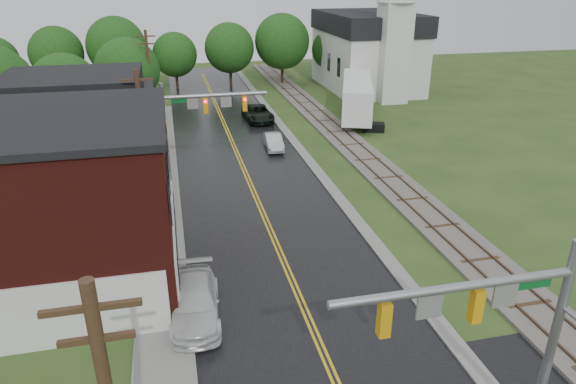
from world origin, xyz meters
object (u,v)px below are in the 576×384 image
object	(u,v)px
pickup_white	(195,302)
semi_trailer	(357,96)
tree_left_e	(129,72)
traffic_signal_near	(497,317)
utility_pole_b	(144,142)
suv_dark	(258,113)
utility_pole_c	(150,75)
sedan_silver	(274,142)
tree_left_c	(67,89)
brick_building	(12,209)
church	(371,43)
traffic_signal_far	(195,114)

from	to	relation	value
pickup_white	semi_trailer	xyz separation A→B (m)	(18.37, 29.92, 1.62)
tree_left_e	semi_trailer	size ratio (longest dim) A/B	0.62
traffic_signal_near	utility_pole_b	size ratio (longest dim) A/B	0.82
suv_dark	semi_trailer	distance (m)	10.30
utility_pole_c	suv_dark	size ratio (longest dim) A/B	1.61
traffic_signal_near	pickup_white	world-z (taller)	traffic_signal_near
sedan_silver	utility_pole_c	bearing A→B (deg)	135.27
tree_left_c	sedan_silver	xyz separation A→B (m)	(17.08, -7.03, -3.87)
tree_left_c	suv_dark	bearing A→B (deg)	7.34
tree_left_e	semi_trailer	world-z (taller)	tree_left_e
brick_building	suv_dark	world-z (taller)	brick_building
traffic_signal_near	pickup_white	bearing A→B (deg)	133.33
church	utility_pole_c	xyz separation A→B (m)	(-26.80, -9.74, -1.11)
utility_pole_c	pickup_white	xyz separation A→B (m)	(2.00, -33.23, -3.96)
brick_building	utility_pole_c	distance (m)	29.56
utility_pole_b	utility_pole_c	size ratio (longest dim) A/B	1.00
brick_building	utility_pole_b	world-z (taller)	utility_pole_b
traffic_signal_far	utility_pole_b	bearing A→B (deg)	-123.68
traffic_signal_far	suv_dark	size ratio (longest dim) A/B	1.32
traffic_signal_near	sedan_silver	world-z (taller)	traffic_signal_near
traffic_signal_near	tree_left_e	xyz separation A→B (m)	(-12.32, 43.90, -0.16)
tree_left_e	pickup_white	xyz separation A→B (m)	(4.05, -35.13, -4.06)
brick_building	tree_left_e	distance (m)	31.12
tree_left_e	sedan_silver	distance (m)	18.25
pickup_white	traffic_signal_far	bearing A→B (deg)	88.45
church	traffic_signal_far	distance (m)	35.59
brick_building	church	bearing A→B (deg)	50.02
utility_pole_b	tree_left_e	distance (m)	23.99
brick_building	tree_left_e	xyz separation A→B (m)	(3.64, 30.90, 0.66)
traffic_signal_near	utility_pole_c	xyz separation A→B (m)	(-10.27, 42.00, -0.25)
suv_dark	sedan_silver	bearing A→B (deg)	-93.73
tree_left_e	sedan_silver	bearing A→B (deg)	-47.15
brick_building	suv_dark	size ratio (longest dim) A/B	2.57
church	semi_trailer	distance (m)	14.95
utility_pole_b	traffic_signal_far	bearing A→B (deg)	56.32
semi_trailer	tree_left_e	bearing A→B (deg)	166.93
pickup_white	utility_pole_c	bearing A→B (deg)	96.58
church	suv_dark	size ratio (longest dim) A/B	3.59
utility_pole_c	tree_left_e	size ratio (longest dim) A/B	1.10
semi_trailer	traffic_signal_near	bearing A→B (deg)	-104.63
brick_building	traffic_signal_near	world-z (taller)	brick_building
church	suv_dark	world-z (taller)	church
church	sedan_silver	world-z (taller)	church
brick_building	tree_left_c	bearing A→B (deg)	93.14
semi_trailer	utility_pole_b	bearing A→B (deg)	-137.46
traffic_signal_far	tree_left_c	xyz separation A→B (m)	(-10.38, 12.90, -0.46)
tree_left_c	church	bearing A→B (deg)	22.24
brick_building	semi_trailer	xyz separation A→B (m)	(26.05, 25.69, -1.78)
utility_pole_c	suv_dark	xyz separation A→B (m)	(10.30, -1.87, -3.95)
traffic_signal_near	semi_trailer	bearing A→B (deg)	75.37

